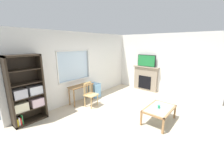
{
  "coord_description": "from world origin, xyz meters",
  "views": [
    {
      "loc": [
        -3.54,
        -2.27,
        2.28
      ],
      "look_at": [
        0.05,
        0.68,
        1.16
      ],
      "focal_mm": 22.56,
      "sensor_mm": 36.0,
      "label": 1
    }
  ],
  "objects_px": {
    "sippy_cup": "(159,107)",
    "desk_under_window": "(81,88)",
    "tv": "(146,61)",
    "bookshelf": "(27,93)",
    "fireplace": "(146,78)",
    "wooden_chair": "(90,94)",
    "coffee_table": "(159,110)",
    "plastic_drawer_unit": "(95,90)"
  },
  "relations": [
    {
      "from": "desk_under_window",
      "to": "fireplace",
      "type": "relative_size",
      "value": 0.78
    },
    {
      "from": "bookshelf",
      "to": "coffee_table",
      "type": "xyz_separation_m",
      "value": [
        2.42,
        -2.99,
        -0.5
      ]
    },
    {
      "from": "wooden_chair",
      "to": "sippy_cup",
      "type": "relative_size",
      "value": 10.0
    },
    {
      "from": "fireplace",
      "to": "coffee_table",
      "type": "distance_m",
      "value": 2.93
    },
    {
      "from": "desk_under_window",
      "to": "plastic_drawer_unit",
      "type": "bearing_deg",
      "value": 3.72
    },
    {
      "from": "fireplace",
      "to": "sippy_cup",
      "type": "height_order",
      "value": "fireplace"
    },
    {
      "from": "bookshelf",
      "to": "tv",
      "type": "xyz_separation_m",
      "value": [
        4.82,
        -1.34,
        0.59
      ]
    },
    {
      "from": "bookshelf",
      "to": "desk_under_window",
      "type": "bearing_deg",
      "value": -3.54
    },
    {
      "from": "wooden_chair",
      "to": "plastic_drawer_unit",
      "type": "xyz_separation_m",
      "value": [
        0.76,
        0.56,
        -0.17
      ]
    },
    {
      "from": "wooden_chair",
      "to": "coffee_table",
      "type": "height_order",
      "value": "wooden_chair"
    },
    {
      "from": "plastic_drawer_unit",
      "to": "bookshelf",
      "type": "bearing_deg",
      "value": 178.59
    },
    {
      "from": "bookshelf",
      "to": "desk_under_window",
      "type": "distance_m",
      "value": 1.87
    },
    {
      "from": "plastic_drawer_unit",
      "to": "tv",
      "type": "xyz_separation_m",
      "value": [
        2.2,
        -1.28,
        1.17
      ]
    },
    {
      "from": "fireplace",
      "to": "sippy_cup",
      "type": "xyz_separation_m",
      "value": [
        -2.44,
        -1.64,
        -0.11
      ]
    },
    {
      "from": "desk_under_window",
      "to": "sippy_cup",
      "type": "bearing_deg",
      "value": -79.14
    },
    {
      "from": "desk_under_window",
      "to": "plastic_drawer_unit",
      "type": "relative_size",
      "value": 1.65
    },
    {
      "from": "desk_under_window",
      "to": "bookshelf",
      "type": "bearing_deg",
      "value": 176.46
    },
    {
      "from": "plastic_drawer_unit",
      "to": "fireplace",
      "type": "relative_size",
      "value": 0.47
    },
    {
      "from": "tv",
      "to": "sippy_cup",
      "type": "distance_m",
      "value": 3.08
    },
    {
      "from": "desk_under_window",
      "to": "fireplace",
      "type": "height_order",
      "value": "fireplace"
    },
    {
      "from": "bookshelf",
      "to": "desk_under_window",
      "type": "relative_size",
      "value": 2.01
    },
    {
      "from": "plastic_drawer_unit",
      "to": "wooden_chair",
      "type": "bearing_deg",
      "value": -143.55
    },
    {
      "from": "sippy_cup",
      "to": "wooden_chair",
      "type": "bearing_deg",
      "value": 103.03
    },
    {
      "from": "sippy_cup",
      "to": "desk_under_window",
      "type": "bearing_deg",
      "value": 100.86
    },
    {
      "from": "bookshelf",
      "to": "fireplace",
      "type": "height_order",
      "value": "bookshelf"
    },
    {
      "from": "coffee_table",
      "to": "wooden_chair",
      "type": "bearing_deg",
      "value": 103.46
    },
    {
      "from": "desk_under_window",
      "to": "wooden_chair",
      "type": "distance_m",
      "value": 0.53
    },
    {
      "from": "wooden_chair",
      "to": "fireplace",
      "type": "xyz_separation_m",
      "value": [
        2.98,
        -0.71,
        0.13
      ]
    },
    {
      "from": "plastic_drawer_unit",
      "to": "tv",
      "type": "bearing_deg",
      "value": -30.18
    },
    {
      "from": "coffee_table",
      "to": "sippy_cup",
      "type": "xyz_separation_m",
      "value": [
        -0.02,
        0.01,
        0.1
      ]
    },
    {
      "from": "desk_under_window",
      "to": "sippy_cup",
      "type": "height_order",
      "value": "desk_under_window"
    },
    {
      "from": "plastic_drawer_unit",
      "to": "coffee_table",
      "type": "relative_size",
      "value": 0.57
    },
    {
      "from": "plastic_drawer_unit",
      "to": "fireplace",
      "type": "xyz_separation_m",
      "value": [
        2.22,
        -1.28,
        0.3
      ]
    },
    {
      "from": "wooden_chair",
      "to": "desk_under_window",
      "type": "bearing_deg",
      "value": 90.61
    },
    {
      "from": "sippy_cup",
      "to": "bookshelf",
      "type": "bearing_deg",
      "value": 128.8
    },
    {
      "from": "bookshelf",
      "to": "wooden_chair",
      "type": "height_order",
      "value": "bookshelf"
    },
    {
      "from": "wooden_chair",
      "to": "sippy_cup",
      "type": "bearing_deg",
      "value": -76.97
    },
    {
      "from": "desk_under_window",
      "to": "tv",
      "type": "xyz_separation_m",
      "value": [
        2.97,
        -1.23,
        0.88
      ]
    },
    {
      "from": "fireplace",
      "to": "sippy_cup",
      "type": "distance_m",
      "value": 2.94
    },
    {
      "from": "bookshelf",
      "to": "tv",
      "type": "distance_m",
      "value": 5.03
    },
    {
      "from": "fireplace",
      "to": "tv",
      "type": "xyz_separation_m",
      "value": [
        -0.02,
        0.0,
        0.87
      ]
    },
    {
      "from": "wooden_chair",
      "to": "tv",
      "type": "distance_m",
      "value": 3.21
    }
  ]
}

